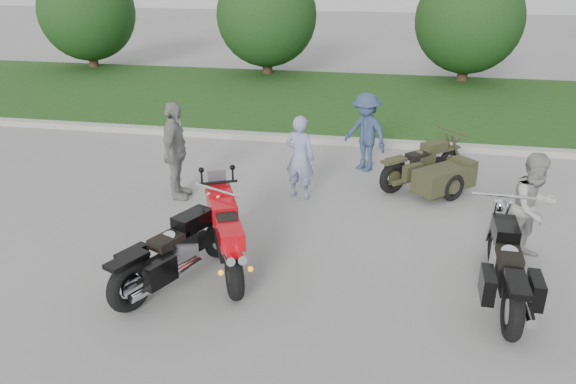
% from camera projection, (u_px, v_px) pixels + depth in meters
% --- Properties ---
extents(ground, '(80.00, 80.00, 0.00)m').
position_uv_depth(ground, '(267.00, 267.00, 8.25)').
color(ground, '#999A94').
rests_on(ground, ground).
extents(curb, '(60.00, 0.30, 0.15)m').
position_uv_depth(curb, '(321.00, 140.00, 13.64)').
color(curb, '#A7A49D').
rests_on(curb, ground).
extents(grass_strip, '(60.00, 8.00, 0.14)m').
position_uv_depth(grass_strip, '(338.00, 100.00, 17.40)').
color(grass_strip, '#315E20').
rests_on(grass_strip, ground).
extents(tree_far_left, '(3.60, 3.60, 4.00)m').
position_uv_depth(tree_far_left, '(87.00, 12.00, 21.30)').
color(tree_far_left, '#3F2B1C').
rests_on(tree_far_left, ground).
extents(tree_mid_left, '(3.60, 3.60, 4.00)m').
position_uv_depth(tree_mid_left, '(267.00, 16.00, 20.11)').
color(tree_mid_left, '#3F2B1C').
rests_on(tree_mid_left, ground).
extents(tree_mid_right, '(3.60, 3.60, 4.00)m').
position_uv_depth(tree_mid_right, '(469.00, 20.00, 18.91)').
color(tree_mid_right, '#3F2B1C').
rests_on(tree_mid_right, ground).
extents(sportbike_red, '(1.07, 2.06, 1.04)m').
position_uv_depth(sportbike_red, '(226.00, 233.00, 7.93)').
color(sportbike_red, black).
rests_on(sportbike_red, ground).
extents(cruiser_left, '(1.14, 2.25, 0.93)m').
position_uv_depth(cruiser_left, '(174.00, 254.00, 7.66)').
color(cruiser_left, black).
rests_on(cruiser_left, ground).
extents(cruiser_right, '(0.42, 2.46, 0.95)m').
position_uv_depth(cruiser_right, '(506.00, 269.00, 7.26)').
color(cruiser_right, black).
rests_on(cruiser_right, ground).
extents(cruiser_sidecar, '(1.85, 1.94, 0.84)m').
position_uv_depth(cruiser_sidecar, '(434.00, 173.00, 10.71)').
color(cruiser_sidecar, black).
rests_on(cruiser_sidecar, ground).
extents(person_stripe, '(0.66, 0.52, 1.58)m').
position_uv_depth(person_stripe, '(300.00, 157.00, 10.34)').
color(person_stripe, '#8587B4').
rests_on(person_stripe, ground).
extents(person_grey, '(1.02, 0.96, 1.66)m').
position_uv_depth(person_grey, '(533.00, 208.00, 8.19)').
color(person_grey, '#9C9C97').
rests_on(person_grey, ground).
extents(person_denim, '(1.22, 1.14, 1.65)m').
position_uv_depth(person_denim, '(366.00, 132.00, 11.66)').
color(person_denim, navy).
rests_on(person_denim, ground).
extents(person_back, '(0.54, 1.11, 1.83)m').
position_uv_depth(person_back, '(175.00, 151.00, 10.27)').
color(person_back, gray).
rests_on(person_back, ground).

